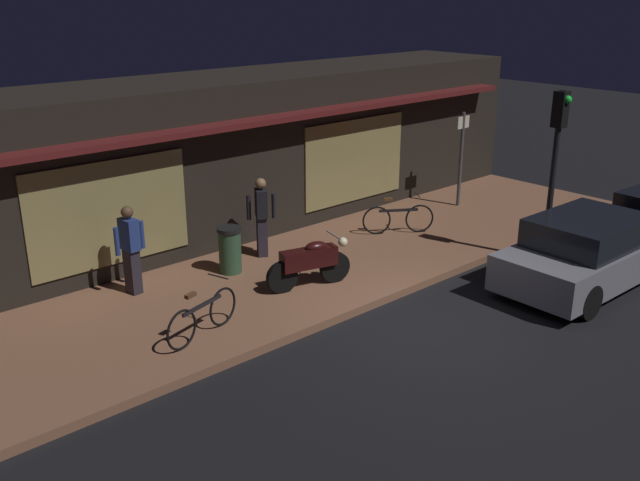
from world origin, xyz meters
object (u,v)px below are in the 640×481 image
object	(u,v)px
trash_bin	(230,250)
sign_post	(461,154)
person_photographer	(130,248)
parked_car_near	(588,252)
person_bystander	(261,215)
motorcycle	(310,262)
bicycle_parked	(203,316)
bicycle_extra	(398,218)
traffic_light_pole	(556,149)

from	to	relation	value
trash_bin	sign_post	bearing A→B (deg)	-1.41
person_photographer	parked_car_near	xyz separation A→B (m)	(6.83, -5.22, -0.32)
person_photographer	parked_car_near	size ratio (longest dim) A/B	0.40
person_photographer	person_bystander	bearing A→B (deg)	-0.83
person_photographer	trash_bin	world-z (taller)	person_photographer
motorcycle	bicycle_parked	xyz separation A→B (m)	(-2.63, -0.38, -0.14)
sign_post	person_bystander	bearing A→B (deg)	175.29
bicycle_extra	parked_car_near	xyz separation A→B (m)	(0.71, -4.24, 0.20)
bicycle_parked	sign_post	size ratio (longest dim) A/B	0.67
traffic_light_pole	trash_bin	bearing A→B (deg)	144.35
person_photographer	bicycle_parked	bearing A→B (deg)	-90.37
bicycle_parked	person_bystander	size ratio (longest dim) A/B	0.96
motorcycle	person_bystander	size ratio (longest dim) A/B	1.00
bicycle_extra	traffic_light_pole	distance (m)	3.85
person_photographer	trash_bin	distance (m)	1.99
bicycle_parked	sign_post	xyz separation A→B (m)	(8.93, 1.80, 1.00)
traffic_light_pole	parked_car_near	bearing A→B (deg)	-106.56
bicycle_parked	bicycle_extra	size ratio (longest dim) A/B	1.14
bicycle_parked	sign_post	world-z (taller)	sign_post
trash_bin	person_bystander	bearing A→B (deg)	17.13
parked_car_near	person_bystander	bearing A→B (deg)	126.83
parked_car_near	sign_post	bearing A→B (deg)	66.02
motorcycle	person_photographer	size ratio (longest dim) A/B	1.00
traffic_light_pole	bicycle_extra	bearing A→B (deg)	108.30
person_photographer	traffic_light_pole	distance (m)	8.38
motorcycle	person_bystander	distance (m)	1.99
sign_post	person_photographer	bearing A→B (deg)	176.57
sign_post	trash_bin	world-z (taller)	sign_post
person_bystander	parked_car_near	distance (m)	6.48
person_bystander	person_photographer	bearing A→B (deg)	179.17
bicycle_extra	person_photographer	world-z (taller)	person_photographer
person_bystander	traffic_light_pole	xyz separation A→B (m)	(4.21, -4.08, 1.45)
trash_bin	parked_car_near	size ratio (longest dim) A/B	0.23
traffic_light_pole	person_photographer	bearing A→B (deg)	150.04
sign_post	parked_car_near	distance (m)	5.19
bicycle_extra	person_photographer	distance (m)	6.22
bicycle_extra	sign_post	xyz separation A→B (m)	(2.80, 0.45, 1.00)
person_bystander	parked_car_near	bearing A→B (deg)	-53.17
trash_bin	traffic_light_pole	xyz separation A→B (m)	(5.24, -3.76, 1.86)
parked_car_near	trash_bin	bearing A→B (deg)	135.33
motorcycle	bicycle_extra	distance (m)	3.64
motorcycle	person_photographer	distance (m)	3.29
motorcycle	person_photographer	world-z (taller)	person_photographer
bicycle_parked	person_bystander	world-z (taller)	person_bystander
motorcycle	bicycle_extra	world-z (taller)	motorcycle
bicycle_extra	parked_car_near	size ratio (longest dim) A/B	0.34
motorcycle	bicycle_parked	bearing A→B (deg)	-171.85
person_bystander	trash_bin	bearing A→B (deg)	-162.87
sign_post	parked_car_near	xyz separation A→B (m)	(-2.09, -4.69, -0.81)
person_bystander	traffic_light_pole	distance (m)	6.04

